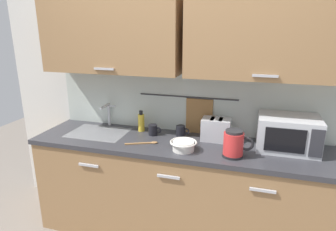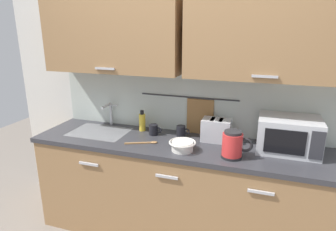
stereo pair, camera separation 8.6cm
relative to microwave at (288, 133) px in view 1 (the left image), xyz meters
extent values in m
cube|color=#997047|center=(-0.86, -0.11, -0.61)|extent=(2.50, 0.60, 0.86)
cube|color=#B7B7BC|center=(-1.54, -0.42, -0.30)|extent=(0.18, 0.02, 0.02)
cube|color=#B7B7BC|center=(-0.86, -0.42, -0.30)|extent=(0.18, 0.02, 0.02)
cube|color=#B7B7BC|center=(-0.17, -0.42, -0.30)|extent=(0.18, 0.02, 0.02)
cube|color=#333338|center=(-0.86, -0.11, -0.16)|extent=(2.53, 0.63, 0.04)
cube|color=#9EA0A5|center=(-1.63, -0.09, -0.18)|extent=(0.52, 0.38, 0.09)
cube|color=silver|center=(-0.86, 0.22, 0.21)|extent=(3.70, 0.06, 2.50)
cube|color=beige|center=(-0.86, 0.19, 0.14)|extent=(2.50, 0.01, 0.55)
cube|color=#997047|center=(-1.50, 0.03, 0.77)|extent=(1.22, 0.33, 0.70)
cube|color=#B7B7BC|center=(-1.50, -0.15, 0.47)|extent=(0.18, 0.01, 0.02)
cube|color=#997047|center=(-0.22, 0.03, 0.77)|extent=(1.22, 0.33, 0.70)
cube|color=#B7B7BC|center=(-0.22, -0.15, 0.47)|extent=(0.18, 0.01, 0.02)
cylinder|color=#333338|center=(-0.85, 0.17, 0.19)|extent=(0.90, 0.01, 0.01)
cube|color=olive|center=(-0.74, 0.17, 0.01)|extent=(0.24, 0.02, 0.34)
cylinder|color=#B2B5BA|center=(-1.63, 0.14, -0.03)|extent=(0.03, 0.03, 0.22)
cylinder|color=#B2B5BA|center=(-1.63, 0.06, 0.07)|extent=(0.02, 0.16, 0.02)
cube|color=#B2B5BA|center=(-1.59, 0.14, 0.06)|extent=(0.07, 0.02, 0.01)
cube|color=silver|center=(0.00, 0.00, 0.00)|extent=(0.46, 0.34, 0.27)
cube|color=black|center=(-0.04, -0.17, 0.00)|extent=(0.29, 0.01, 0.18)
cube|color=#2D2D33|center=(0.18, -0.17, 0.00)|extent=(0.09, 0.01, 0.21)
cylinder|color=black|center=(-0.40, -0.26, -0.13)|extent=(0.16, 0.16, 0.02)
cylinder|color=red|center=(-0.40, -0.26, -0.03)|extent=(0.15, 0.15, 0.17)
cylinder|color=#262628|center=(-0.40, -0.26, 0.06)|extent=(0.13, 0.13, 0.02)
torus|color=black|center=(-0.31, -0.26, -0.02)|extent=(0.11, 0.02, 0.11)
cylinder|color=yellow|center=(-1.26, 0.07, -0.06)|extent=(0.06, 0.06, 0.16)
cylinder|color=black|center=(-1.26, 0.07, 0.04)|extent=(0.03, 0.03, 0.04)
cylinder|color=black|center=(-1.13, 0.00, -0.09)|extent=(0.08, 0.08, 0.09)
torus|color=black|center=(-1.07, 0.00, -0.09)|extent=(0.06, 0.01, 0.06)
cylinder|color=silver|center=(-0.78, -0.26, -0.10)|extent=(0.17, 0.17, 0.07)
torus|color=silver|center=(-0.78, -0.26, -0.07)|extent=(0.21, 0.21, 0.01)
cube|color=#B7BABF|center=(-0.57, 0.04, -0.04)|extent=(0.24, 0.17, 0.19)
cube|color=black|center=(-0.60, 0.04, 0.05)|extent=(0.03, 0.12, 0.01)
cube|color=black|center=(-0.53, 0.04, 0.05)|extent=(0.03, 0.12, 0.01)
cube|color=black|center=(-0.69, 0.04, -0.01)|extent=(0.02, 0.02, 0.02)
cylinder|color=black|center=(-0.88, 0.05, -0.09)|extent=(0.08, 0.08, 0.09)
torus|color=black|center=(-0.83, 0.05, -0.09)|extent=(0.06, 0.01, 0.06)
cube|color=#9E7042|center=(-1.17, -0.24, -0.13)|extent=(0.21, 0.11, 0.01)
ellipsoid|color=#9E7042|center=(-1.05, -0.18, -0.13)|extent=(0.07, 0.06, 0.01)
camera|label=1|loc=(-0.29, -2.35, 0.81)|focal=31.45mm
camera|label=2|loc=(-0.21, -2.32, 0.81)|focal=31.45mm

